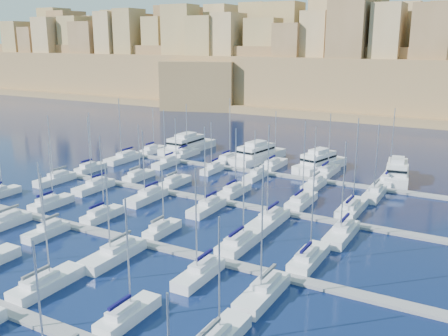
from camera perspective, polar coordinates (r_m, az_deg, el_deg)
The scene contains 47 objects.
ground at distance 83.03m, azimuth -4.23°, elevation -5.77°, with size 600.00×600.00×0.00m, color #030B31.
pontoon_near at distance 60.25m, azimuth -22.94°, elevation -14.99°, with size 84.00×2.00×0.40m, color slate.
pontoon_mid_near at distance 73.96m, azimuth -9.40°, elevation -8.38°, with size 84.00×2.00×0.40m, color slate.
pontoon_mid_far at distance 90.98m, azimuth -0.77°, elevation -3.76°, with size 84.00×2.00×0.40m, color slate.
pontoon_far at distance 109.79m, azimuth 4.97°, elevation -0.60°, with size 84.00×2.00×0.40m, color slate.
sailboat_3 at distance 63.96m, azimuth -19.63°, elevation -12.33°, with size 2.88×9.61×14.33m.
sailboat_4 at distance 55.37m, azimuth -10.94°, elevation -16.13°, with size 2.48×8.27×13.69m.
sailboat_12 at distance 102.75m, azimuth -24.20°, elevation -2.62°, with size 2.30×7.68×11.79m.
sailboat_13 at distance 93.17m, azimuth -19.16°, elevation -3.81°, with size 2.55×8.51×11.66m.
sailboat_14 at distance 84.68m, azimuth -13.75°, elevation -5.22°, with size 2.42×8.08×14.10m.
sailboat_15 at distance 76.90m, azimuth -7.10°, elevation -6.98°, with size 2.19×7.29×10.41m.
sailboat_16 at distance 71.83m, azimuth 1.97°, elevation -8.40°, with size 3.13×10.43×14.90m.
sailboat_17 at distance 67.70m, azimuth 9.67°, elevation -10.11°, with size 2.81×9.37×14.82m.
sailboat_19 at distance 86.16m, azimuth -23.89°, elevation -5.73°, with size 2.71×9.03×15.05m.
sailboat_20 at distance 80.03m, azimuth -19.61°, elevation -6.86°, with size 2.26×7.54×11.86m.
sailboat_21 at distance 69.41m, azimuth -12.47°, elevation -9.61°, with size 3.13×10.45×13.69m.
sailboat_22 at distance 62.84m, azimuth -2.84°, elevation -11.94°, with size 2.62×8.73×14.56m.
sailboat_23 at distance 58.70m, azimuth 4.48°, elevation -13.97°, with size 2.93×9.75×16.20m.
sailboat_24 at distance 115.56m, azimuth -15.00°, elevation -0.01°, with size 2.41×8.03×13.43m.
sailboat_25 at distance 106.80m, azimuth -9.73°, elevation -0.90°, with size 2.43×8.11×11.86m.
sailboat_26 at distance 101.38m, azimuth -5.59°, elevation -1.58°, with size 2.46×8.19×13.91m.
sailboat_27 at distance 94.93m, azimuth 1.18°, elevation -2.64°, with size 2.65×8.83×13.02m.
sailboat_28 at distance 90.03m, azimuth 8.81°, elevation -3.76°, with size 2.85×9.50×15.33m.
sailboat_29 at distance 88.02m, azimuth 14.39°, elevation -4.47°, with size 3.17×10.56×16.48m.
sailboat_30 at distance 108.45m, azimuth -18.71°, elevation -1.22°, with size 2.78×9.26×14.33m.
sailboat_31 at distance 100.92m, azimuth -14.61°, elevation -2.06°, with size 2.80×9.33×14.77m.
sailboat_32 at distance 92.52m, azimuth -8.79°, elevation -3.27°, with size 2.90×9.68×13.56m.
sailboat_33 at distance 85.84m, azimuth -1.96°, elevation -4.51°, with size 2.74×9.12×15.17m.
sailboat_34 at distance 79.97m, azimuth 5.12°, elevation -6.00°, with size 3.22×10.74×16.53m.
sailboat_35 at distance 76.64m, azimuth 13.29°, elevation -7.29°, with size 3.01×10.03×15.05m.
sailboat_36 at distance 131.32m, azimuth -8.14°, elevation 2.05°, with size 2.42×8.05×11.78m.
sailboat_37 at distance 126.10m, azimuth -4.39°, elevation 1.65°, with size 2.76×9.19×13.55m.
sailboat_38 at distance 119.94m, azimuth 0.53°, elevation 1.03°, with size 2.79×9.29×15.60m.
sailboat_39 at distance 115.13m, azimuth 5.69°, elevation 0.38°, with size 2.91×9.70×13.34m.
sailboat_40 at distance 111.11m, azimuth 11.68°, elevation -0.38°, with size 3.04×10.14×13.69m.
sailboat_41 at distance 107.89m, azimuth 18.29°, elevation -1.26°, with size 2.91×9.69×15.66m.
sailboat_42 at distance 123.19m, azimuth -11.42°, elevation 1.11°, with size 3.18×10.61×15.68m.
sailboat_43 at distance 116.88m, azimuth -6.60°, elevation 0.56°, with size 2.47×8.24×13.54m.
sailboat_44 at distance 110.83m, azimuth -1.33°, elevation -0.13°, with size 2.15×7.18×11.64m.
sailboat_45 at distance 105.77m, azimuth 3.61°, elevation -0.88°, with size 2.30×7.66×10.88m.
sailboat_46 at distance 100.59m, azimuth 10.28°, elevation -1.89°, with size 2.58×8.60×12.77m.
sailboat_47 at distance 97.42m, azimuth 16.82°, elevation -2.82°, with size 2.72×9.06×14.26m.
motor_yacht_a at distance 131.56m, azimuth -4.23°, elevation 2.63°, with size 6.25×18.99×5.25m.
motor_yacht_b at distance 121.01m, azimuth 3.82°, elevation 1.59°, with size 7.90×17.96×5.25m.
motor_yacht_c at distance 114.55m, azimuth 10.85°, elevation 0.62°, with size 8.21×16.34×5.25m.
motor_yacht_d at distance 110.37m, azimuth 19.16°, elevation -0.47°, with size 6.87×15.64×5.25m.
fortified_city at distance 224.75m, azimuth 18.32°, elevation 10.23°, with size 460.00×108.95×59.52m.
Camera 1 is at (43.22, -64.81, 28.72)m, focal length 40.00 mm.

